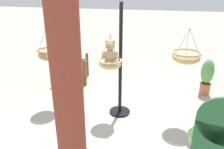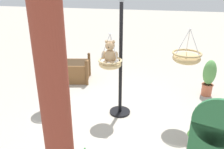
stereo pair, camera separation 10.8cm
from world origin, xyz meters
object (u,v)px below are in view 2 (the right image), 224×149
at_px(hanging_basket_left_high, 187,57).
at_px(wooden_planter_box, 74,70).
at_px(hanging_basket_with_teddy, 110,63).
at_px(teddy_bear, 110,54).
at_px(potted_plant_flowering_red, 199,133).
at_px(potted_plant_fern_front, 209,77).
at_px(hanging_basket_right_low, 51,53).
at_px(display_pole_central, 120,82).

xyz_separation_m(hanging_basket_left_high, wooden_planter_box, (2.90, -1.51, -1.09)).
relative_size(hanging_basket_with_teddy, hanging_basket_left_high, 1.06).
relative_size(teddy_bear, wooden_planter_box, 0.43).
height_order(wooden_planter_box, potted_plant_flowering_red, wooden_planter_box).
bearing_deg(hanging_basket_left_high, potted_plant_fern_front, -116.04).
relative_size(teddy_bear, potted_plant_fern_front, 0.49).
distance_m(teddy_bear, hanging_basket_right_low, 1.36).
height_order(display_pole_central, teddy_bear, display_pole_central).
bearing_deg(potted_plant_fern_front, wooden_planter_box, -1.48).
relative_size(display_pole_central, potted_plant_fern_front, 2.57).
height_order(display_pole_central, hanging_basket_right_low, display_pole_central).
bearing_deg(hanging_basket_with_teddy, potted_plant_fern_front, -142.36).
bearing_deg(potted_plant_flowering_red, display_pole_central, -25.21).
bearing_deg(hanging_basket_right_low, potted_plant_fern_front, -157.52).
height_order(display_pole_central, wooden_planter_box, display_pole_central).
bearing_deg(potted_plant_fern_front, teddy_bear, 38.02).
relative_size(teddy_bear, hanging_basket_right_low, 0.61).
bearing_deg(hanging_basket_right_low, wooden_planter_box, -82.83).
distance_m(display_pole_central, wooden_planter_box, 2.25).
distance_m(display_pole_central, hanging_basket_with_teddy, 0.56).
relative_size(potted_plant_fern_front, potted_plant_flowering_red, 1.81).
relative_size(display_pole_central, hanging_basket_right_low, 3.15).
height_order(hanging_basket_with_teddy, teddy_bear, hanging_basket_with_teddy).
relative_size(hanging_basket_left_high, hanging_basket_right_low, 0.85).
bearing_deg(potted_plant_flowering_red, wooden_planter_box, -34.04).
bearing_deg(hanging_basket_right_low, hanging_basket_with_teddy, 171.85).
bearing_deg(hanging_basket_right_low, teddy_bear, 170.91).
xyz_separation_m(potted_plant_fern_front, potted_plant_flowering_red, (0.39, 2.07, -0.23)).
distance_m(wooden_planter_box, potted_plant_fern_front, 3.60).
bearing_deg(potted_plant_fern_front, potted_plant_flowering_red, 79.45).
bearing_deg(display_pole_central, hanging_basket_with_teddy, 59.04).
distance_m(hanging_basket_with_teddy, wooden_planter_box, 2.45).
distance_m(potted_plant_fern_front, potted_plant_flowering_red, 2.12).
relative_size(teddy_bear, potted_plant_flowering_red, 0.89).
height_order(hanging_basket_with_teddy, potted_plant_flowering_red, hanging_basket_with_teddy).
relative_size(hanging_basket_left_high, wooden_planter_box, 0.61).
height_order(display_pole_central, potted_plant_flowering_red, display_pole_central).
height_order(hanging_basket_with_teddy, hanging_basket_left_high, hanging_basket_left_high).
height_order(teddy_bear, potted_plant_flowering_red, teddy_bear).
xyz_separation_m(teddy_bear, hanging_basket_right_low, (1.33, -0.21, -0.15)).
xyz_separation_m(display_pole_central, hanging_basket_with_teddy, (0.15, 0.25, 0.48)).
distance_m(wooden_planter_box, potted_plant_flowering_red, 3.87).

